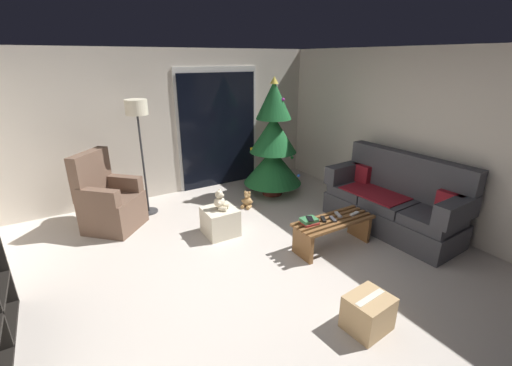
{
  "coord_description": "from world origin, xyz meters",
  "views": [
    {
      "loc": [
        -1.65,
        -2.74,
        2.35
      ],
      "look_at": [
        0.4,
        0.7,
        0.85
      ],
      "focal_mm": 23.64,
      "sensor_mm": 36.0,
      "label": 1
    }
  ],
  "objects_px": {
    "remote_white": "(354,214)",
    "teddy_bear_cream": "(220,201)",
    "book_stack": "(309,221)",
    "teddy_bear_honey_by_tree": "(247,200)",
    "floor_lamp": "(138,119)",
    "remote_graphite": "(333,219)",
    "armchair": "(109,202)",
    "ottoman": "(220,221)",
    "remote_black": "(323,219)",
    "christmas_tree": "(273,145)",
    "cardboard_box_taped_mid_floor": "(368,313)",
    "cell_phone": "(310,219)",
    "remote_silver": "(338,215)",
    "coffee_table": "(333,229)",
    "couch": "(394,202)"
  },
  "relations": [
    {
      "from": "floor_lamp",
      "to": "book_stack",
      "type": "bearing_deg",
      "value": -57.05
    },
    {
      "from": "remote_graphite",
      "to": "remote_silver",
      "type": "height_order",
      "value": "same"
    },
    {
      "from": "cell_phone",
      "to": "teddy_bear_cream",
      "type": "distance_m",
      "value": 1.26
    },
    {
      "from": "remote_silver",
      "to": "teddy_bear_cream",
      "type": "distance_m",
      "value": 1.59
    },
    {
      "from": "coffee_table",
      "to": "cardboard_box_taped_mid_floor",
      "type": "height_order",
      "value": "coffee_table"
    },
    {
      "from": "christmas_tree",
      "to": "cardboard_box_taped_mid_floor",
      "type": "height_order",
      "value": "christmas_tree"
    },
    {
      "from": "remote_black",
      "to": "ottoman",
      "type": "bearing_deg",
      "value": 162.69
    },
    {
      "from": "armchair",
      "to": "ottoman",
      "type": "xyz_separation_m",
      "value": [
        1.28,
        -0.99,
        -0.21
      ]
    },
    {
      "from": "remote_white",
      "to": "christmas_tree",
      "type": "height_order",
      "value": "christmas_tree"
    },
    {
      "from": "ottoman",
      "to": "armchair",
      "type": "bearing_deg",
      "value": 142.44
    },
    {
      "from": "remote_silver",
      "to": "teddy_bear_honey_by_tree",
      "type": "relative_size",
      "value": 0.55
    },
    {
      "from": "remote_silver",
      "to": "teddy_bear_cream",
      "type": "xyz_separation_m",
      "value": [
        -1.23,
        1.01,
        0.09
      ]
    },
    {
      "from": "ottoman",
      "to": "teddy_bear_cream",
      "type": "relative_size",
      "value": 1.54
    },
    {
      "from": "cell_phone",
      "to": "book_stack",
      "type": "bearing_deg",
      "value": 105.96
    },
    {
      "from": "couch",
      "to": "cell_phone",
      "type": "relative_size",
      "value": 13.74
    },
    {
      "from": "floor_lamp",
      "to": "cardboard_box_taped_mid_floor",
      "type": "xyz_separation_m",
      "value": [
        1.09,
        -3.54,
        -1.34
      ]
    },
    {
      "from": "coffee_table",
      "to": "teddy_bear_cream",
      "type": "relative_size",
      "value": 3.86
    },
    {
      "from": "remote_white",
      "to": "teddy_bear_cream",
      "type": "distance_m",
      "value": 1.81
    },
    {
      "from": "remote_silver",
      "to": "christmas_tree",
      "type": "xyz_separation_m",
      "value": [
        0.22,
        1.89,
        0.5
      ]
    },
    {
      "from": "couch",
      "to": "teddy_bear_cream",
      "type": "distance_m",
      "value": 2.49
    },
    {
      "from": "coffee_table",
      "to": "armchair",
      "type": "relative_size",
      "value": 0.97
    },
    {
      "from": "remote_graphite",
      "to": "cell_phone",
      "type": "xyz_separation_m",
      "value": [
        -0.33,
        0.06,
        0.06
      ]
    },
    {
      "from": "remote_silver",
      "to": "ottoman",
      "type": "distance_m",
      "value": 1.62
    },
    {
      "from": "christmas_tree",
      "to": "floor_lamp",
      "type": "xyz_separation_m",
      "value": [
        -2.15,
        0.36,
        0.59
      ]
    },
    {
      "from": "book_stack",
      "to": "teddy_bear_honey_by_tree",
      "type": "height_order",
      "value": "book_stack"
    },
    {
      "from": "coffee_table",
      "to": "remote_black",
      "type": "distance_m",
      "value": 0.2
    },
    {
      "from": "cell_phone",
      "to": "ottoman",
      "type": "relative_size",
      "value": 0.33
    },
    {
      "from": "couch",
      "to": "christmas_tree",
      "type": "bearing_deg",
      "value": 111.55
    },
    {
      "from": "remote_graphite",
      "to": "cardboard_box_taped_mid_floor",
      "type": "height_order",
      "value": "remote_graphite"
    },
    {
      "from": "couch",
      "to": "remote_black",
      "type": "bearing_deg",
      "value": 175.94
    },
    {
      "from": "remote_white",
      "to": "teddy_bear_cream",
      "type": "bearing_deg",
      "value": -136.61
    },
    {
      "from": "remote_graphite",
      "to": "remote_black",
      "type": "xyz_separation_m",
      "value": [
        -0.11,
        0.06,
        0.0
      ]
    },
    {
      "from": "remote_black",
      "to": "cell_phone",
      "type": "distance_m",
      "value": 0.23
    },
    {
      "from": "remote_white",
      "to": "ottoman",
      "type": "bearing_deg",
      "value": -136.65
    },
    {
      "from": "cardboard_box_taped_mid_floor",
      "to": "remote_black",
      "type": "bearing_deg",
      "value": 65.64
    },
    {
      "from": "book_stack",
      "to": "ottoman",
      "type": "height_order",
      "value": "book_stack"
    },
    {
      "from": "armchair",
      "to": "remote_silver",
      "type": "bearing_deg",
      "value": -38.5
    },
    {
      "from": "remote_black",
      "to": "teddy_bear_honey_by_tree",
      "type": "distance_m",
      "value": 1.65
    },
    {
      "from": "floor_lamp",
      "to": "remote_graphite",
      "type": "bearing_deg",
      "value": -52.44
    },
    {
      "from": "remote_silver",
      "to": "teddy_bear_cream",
      "type": "height_order",
      "value": "teddy_bear_cream"
    },
    {
      "from": "floor_lamp",
      "to": "teddy_bear_cream",
      "type": "xyz_separation_m",
      "value": [
        0.7,
        -1.24,
        -1.0
      ]
    },
    {
      "from": "cell_phone",
      "to": "couch",
      "type": "bearing_deg",
      "value": 23.04
    },
    {
      "from": "remote_silver",
      "to": "ottoman",
      "type": "xyz_separation_m",
      "value": [
        -1.24,
        1.02,
        -0.22
      ]
    },
    {
      "from": "remote_graphite",
      "to": "armchair",
      "type": "distance_m",
      "value": 3.14
    },
    {
      "from": "armchair",
      "to": "cardboard_box_taped_mid_floor",
      "type": "bearing_deg",
      "value": -62.99
    },
    {
      "from": "remote_black",
      "to": "floor_lamp",
      "type": "height_order",
      "value": "floor_lamp"
    },
    {
      "from": "remote_white",
      "to": "floor_lamp",
      "type": "relative_size",
      "value": 0.09
    },
    {
      "from": "armchair",
      "to": "ottoman",
      "type": "distance_m",
      "value": 1.63
    },
    {
      "from": "book_stack",
      "to": "cell_phone",
      "type": "height_order",
      "value": "cell_phone"
    },
    {
      "from": "christmas_tree",
      "to": "teddy_bear_honey_by_tree",
      "type": "bearing_deg",
      "value": -157.58
    }
  ]
}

